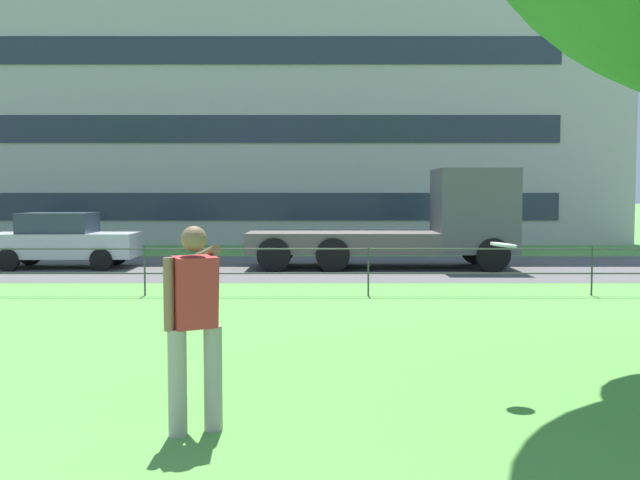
# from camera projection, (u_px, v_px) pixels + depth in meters

# --- Properties ---
(street_strip) EXTENTS (80.00, 7.31, 0.01)m
(street_strip) POSITION_uv_depth(u_px,v_px,m) (196.00, 267.00, 20.65)
(street_strip) COLOR #565454
(street_strip) RESTS_ON ground
(park_fence) EXTENTS (36.36, 0.04, 1.00)m
(park_fence) POSITION_uv_depth(u_px,v_px,m) (147.00, 262.00, 14.90)
(park_fence) COLOR #333833
(park_fence) RESTS_ON ground
(person_thrower) EXTENTS (0.46, 0.86, 1.79)m
(person_thrower) POSITION_uv_depth(u_px,v_px,m) (196.00, 322.00, 6.30)
(person_thrower) COLOR gray
(person_thrower) RESTS_ON ground
(frisbee) EXTENTS (0.33, 0.33, 0.05)m
(frisbee) POSITION_uv_depth(u_px,v_px,m) (506.00, 245.00, 7.60)
(frisbee) COLOR white
(car_silver_center) EXTENTS (4.05, 1.90, 1.54)m
(car_silver_center) POSITION_uv_depth(u_px,v_px,m) (65.00, 240.00, 20.46)
(car_silver_center) COLOR #B7BABF
(car_silver_center) RESTS_ON ground
(flatbed_truck_far_left) EXTENTS (7.33, 2.50, 2.75)m
(flatbed_truck_far_left) POSITION_uv_depth(u_px,v_px,m) (422.00, 224.00, 20.41)
(flatbed_truck_far_left) COLOR #4C4C51
(flatbed_truck_far_left) RESTS_ON ground
(apartment_building_background) EXTENTS (38.96, 15.00, 19.02)m
(apartment_building_background) POSITION_uv_depth(u_px,v_px,m) (188.00, 44.00, 36.45)
(apartment_building_background) COLOR #B7B2AD
(apartment_building_background) RESTS_ON ground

